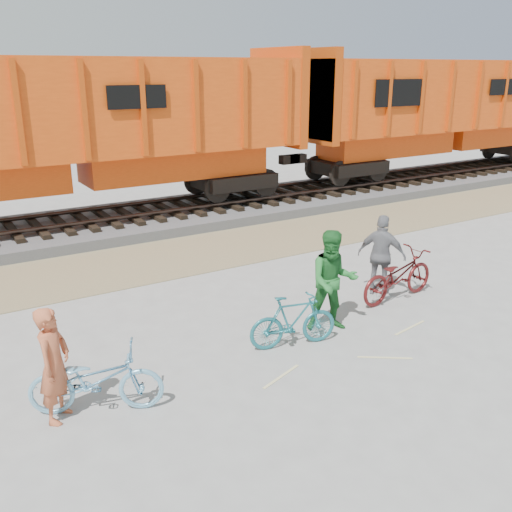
% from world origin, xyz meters
% --- Properties ---
extents(ground, '(120.00, 120.00, 0.00)m').
position_xyz_m(ground, '(0.00, 0.00, 0.00)').
color(ground, '#9E9E99').
rests_on(ground, ground).
extents(gravel_strip, '(120.00, 3.00, 0.02)m').
position_xyz_m(gravel_strip, '(0.00, 5.50, 0.01)').
color(gravel_strip, '#97875E').
rests_on(gravel_strip, ground).
extents(ballast_bed, '(120.00, 4.00, 0.30)m').
position_xyz_m(ballast_bed, '(0.00, 9.00, 0.15)').
color(ballast_bed, slate).
rests_on(ballast_bed, ground).
extents(track, '(120.00, 2.60, 0.24)m').
position_xyz_m(track, '(0.00, 9.00, 0.47)').
color(track, black).
rests_on(track, ballast_bed).
extents(hopper_car_center, '(14.00, 3.13, 4.65)m').
position_xyz_m(hopper_car_center, '(-1.43, 9.00, 3.01)').
color(hopper_car_center, black).
rests_on(hopper_car_center, track).
extents(hopper_car_right, '(14.00, 3.13, 4.65)m').
position_xyz_m(hopper_car_right, '(13.57, 9.00, 3.01)').
color(hopper_car_right, black).
rests_on(hopper_car_right, track).
extents(bicycle_blue, '(1.94, 1.35, 0.97)m').
position_xyz_m(bicycle_blue, '(-3.69, -0.22, 0.48)').
color(bicycle_blue, '#76B7DB').
rests_on(bicycle_blue, ground).
extents(bicycle_teal, '(1.62, 0.79, 0.94)m').
position_xyz_m(bicycle_teal, '(-0.25, -0.04, 0.47)').
color(bicycle_teal, '#1E6973').
rests_on(bicycle_teal, ground).
extents(bicycle_maroon, '(2.02, 0.84, 1.04)m').
position_xyz_m(bicycle_maroon, '(2.78, 0.55, 0.52)').
color(bicycle_maroon, '#541414').
rests_on(bicycle_maroon, ground).
extents(person_solo, '(0.68, 0.71, 1.64)m').
position_xyz_m(person_solo, '(-4.19, -0.12, 0.82)').
color(person_solo, '#BB5A37').
rests_on(person_solo, ground).
extents(person_man, '(1.12, 1.03, 1.86)m').
position_xyz_m(person_man, '(0.75, 0.16, 0.93)').
color(person_man, '#20682A').
rests_on(person_man, ground).
extents(person_woman, '(0.90, 1.07, 1.72)m').
position_xyz_m(person_woman, '(2.68, 0.95, 0.86)').
color(person_woman, slate).
rests_on(person_woman, ground).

